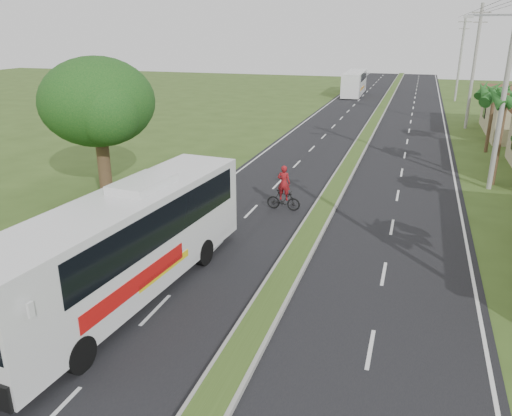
% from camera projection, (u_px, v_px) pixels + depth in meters
% --- Properties ---
extents(ground, '(180.00, 180.00, 0.00)m').
position_uv_depth(ground, '(256.00, 329.00, 15.51)').
color(ground, '#364D1C').
rests_on(ground, ground).
extents(road_asphalt, '(14.00, 160.00, 0.02)m').
position_uv_depth(road_asphalt, '(348.00, 168.00, 33.42)').
color(road_asphalt, black).
rests_on(road_asphalt, ground).
extents(median_strip, '(1.20, 160.00, 0.18)m').
position_uv_depth(median_strip, '(348.00, 167.00, 33.39)').
color(median_strip, gray).
rests_on(median_strip, ground).
extents(lane_edge_left, '(0.12, 160.00, 0.01)m').
position_uv_depth(lane_edge_left, '(253.00, 161.00, 35.36)').
color(lane_edge_left, silver).
rests_on(lane_edge_left, ground).
extents(lane_edge_right, '(0.12, 160.00, 0.01)m').
position_uv_depth(lane_edge_right, '(454.00, 177.00, 31.48)').
color(lane_edge_right, silver).
rests_on(lane_edge_right, ground).
extents(palm_verge_c, '(2.40, 2.40, 5.85)m').
position_uv_depth(palm_verge_c, '(507.00, 98.00, 28.25)').
color(palm_verge_c, '#473321').
rests_on(palm_verge_c, ground).
extents(palm_verge_d, '(2.40, 2.40, 5.25)m').
position_uv_depth(palm_verge_d, '(495.00, 91.00, 36.36)').
color(palm_verge_d, '#473321').
rests_on(palm_verge_d, ground).
extents(shade_tree, '(6.30, 6.00, 7.54)m').
position_uv_depth(shade_tree, '(96.00, 105.00, 26.30)').
color(shade_tree, '#473321').
rests_on(shade_tree, ground).
extents(utility_pole_b, '(3.20, 0.28, 12.00)m').
position_uv_depth(utility_pole_b, '(506.00, 79.00, 27.07)').
color(utility_pole_b, gray).
rests_on(utility_pole_b, ground).
extents(utility_pole_c, '(1.60, 0.28, 11.00)m').
position_uv_depth(utility_pole_c, '(474.00, 66.00, 45.17)').
color(utility_pole_c, gray).
rests_on(utility_pole_c, ground).
extents(utility_pole_d, '(1.60, 0.28, 10.50)m').
position_uv_depth(utility_pole_d, '(460.00, 58.00, 63.17)').
color(utility_pole_d, gray).
rests_on(utility_pole_d, ground).
extents(coach_bus_main, '(3.49, 12.31, 3.93)m').
position_uv_depth(coach_bus_main, '(127.00, 239.00, 16.68)').
color(coach_bus_main, silver).
rests_on(coach_bus_main, ground).
extents(coach_bus_far, '(2.71, 11.24, 3.26)m').
position_uv_depth(coach_bus_far, '(354.00, 82.00, 70.38)').
color(coach_bus_far, white).
rests_on(coach_bus_far, ground).
extents(motorcyclist, '(1.76, 0.52, 2.37)m').
position_uv_depth(motorcyclist, '(284.00, 194.00, 25.45)').
color(motorcyclist, black).
rests_on(motorcyclist, ground).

